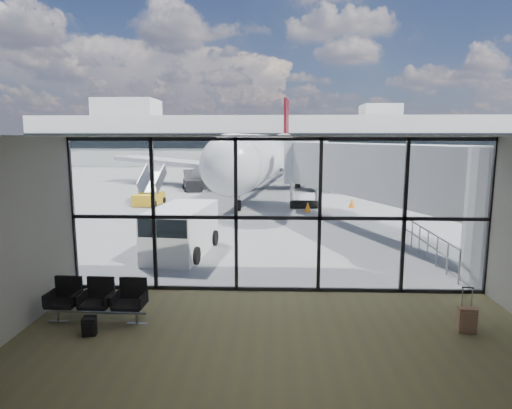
# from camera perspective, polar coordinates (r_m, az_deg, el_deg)

# --- Properties ---
(ground) EXTENTS (220.00, 220.00, 0.00)m
(ground) POSITION_cam_1_polar(r_m,az_deg,el_deg) (52.28, 2.31, 3.97)
(ground) COLOR slate
(ground) RESTS_ON ground
(lounge_shell) EXTENTS (12.02, 8.01, 4.51)m
(lounge_shell) POSITION_cam_1_polar(r_m,az_deg,el_deg) (7.52, 3.41, -5.17)
(lounge_shell) COLOR #696542
(lounge_shell) RESTS_ON ground
(glass_curtain_wall) EXTENTS (12.10, 0.12, 4.50)m
(glass_curtain_wall) POSITION_cam_1_polar(r_m,az_deg,el_deg) (12.30, 2.90, -1.56)
(glass_curtain_wall) COLOR white
(glass_curtain_wall) RESTS_ON ground
(jet_bridge) EXTENTS (8.00, 16.50, 4.33)m
(jet_bridge) POSITION_cam_1_polar(r_m,az_deg,el_deg) (19.90, 16.92, 3.56)
(jet_bridge) COLOR #A8AAAD
(jet_bridge) RESTS_ON ground
(apron_railing) EXTENTS (0.06, 5.46, 1.11)m
(apron_railing) POSITION_cam_1_polar(r_m,az_deg,el_deg) (17.05, 21.94, -4.50)
(apron_railing) COLOR gray
(apron_railing) RESTS_ON ground
(far_terminal) EXTENTS (80.00, 12.20, 11.00)m
(far_terminal) POSITION_cam_1_polar(r_m,az_deg,el_deg) (74.07, 1.82, 8.68)
(far_terminal) COLOR silver
(far_terminal) RESTS_ON ground
(tree_0) EXTENTS (4.95, 4.95, 7.12)m
(tree_0) POSITION_cam_1_polar(r_m,az_deg,el_deg) (95.29, -26.22, 8.08)
(tree_0) COLOR #382619
(tree_0) RESTS_ON ground
(tree_1) EXTENTS (5.61, 5.61, 8.07)m
(tree_1) POSITION_cam_1_polar(r_m,az_deg,el_deg) (92.63, -22.94, 8.68)
(tree_1) COLOR #382619
(tree_1) RESTS_ON ground
(tree_2) EXTENTS (6.27, 6.27, 9.03)m
(tree_2) POSITION_cam_1_polar(r_m,az_deg,el_deg) (90.28, -19.47, 9.28)
(tree_2) COLOR #382619
(tree_2) RESTS_ON ground
(tree_3) EXTENTS (4.95, 4.95, 7.12)m
(tree_3) POSITION_cam_1_polar(r_m,az_deg,el_deg) (88.27, -15.76, 8.66)
(tree_3) COLOR #382619
(tree_3) RESTS_ON ground
(tree_4) EXTENTS (5.61, 5.61, 8.07)m
(tree_4) POSITION_cam_1_polar(r_m,az_deg,el_deg) (86.64, -11.94, 9.21)
(tree_4) COLOR #382619
(tree_4) RESTS_ON ground
(tree_5) EXTENTS (6.27, 6.27, 9.03)m
(tree_5) POSITION_cam_1_polar(r_m,az_deg,el_deg) (85.40, -7.99, 9.74)
(tree_5) COLOR #382619
(tree_5) RESTS_ON ground
(seating_row) EXTENTS (2.42, 0.72, 1.07)m
(seating_row) POSITION_cam_1_polar(r_m,az_deg,el_deg) (11.41, -20.25, -11.57)
(seating_row) COLOR gray
(seating_row) RESTS_ON ground
(backpack) EXTENTS (0.33, 0.31, 0.46)m
(backpack) POSITION_cam_1_polar(r_m,az_deg,el_deg) (10.81, -21.35, -14.92)
(backpack) COLOR black
(backpack) RESTS_ON ground
(suitcase) EXTENTS (0.42, 0.33, 1.06)m
(suitcase) POSITION_cam_1_polar(r_m,az_deg,el_deg) (11.32, 26.33, -13.60)
(suitcase) COLOR #85614A
(suitcase) RESTS_ON ground
(airliner) EXTENTS (31.26, 36.38, 9.39)m
(airliner) POSITION_cam_1_polar(r_m,az_deg,el_deg) (39.94, 1.80, 6.57)
(airliner) COLOR silver
(airliner) RESTS_ON ground
(service_van) EXTENTS (2.44, 4.42, 1.85)m
(service_van) POSITION_cam_1_polar(r_m,az_deg,el_deg) (16.78, -9.94, -3.38)
(service_van) COLOR silver
(service_van) RESTS_ON ground
(belt_loader) EXTENTS (2.20, 3.83, 1.67)m
(belt_loader) POSITION_cam_1_polar(r_m,az_deg,el_deg) (36.99, -8.53, 2.72)
(belt_loader) COLOR black
(belt_loader) RESTS_ON ground
(mobile_stairs) EXTENTS (1.82, 3.13, 2.12)m
(mobile_stairs) POSITION_cam_1_polar(r_m,az_deg,el_deg) (29.82, -14.04, 0.97)
(mobile_stairs) COLOR gold
(mobile_stairs) RESTS_ON ground
(traffic_cone_a) EXTENTS (0.41, 0.41, 0.59)m
(traffic_cone_a) POSITION_cam_1_polar(r_m,az_deg,el_deg) (26.38, 6.91, -0.33)
(traffic_cone_a) COLOR orange
(traffic_cone_a) RESTS_ON ground
(traffic_cone_c) EXTENTS (0.43, 0.43, 0.61)m
(traffic_cone_c) POSITION_cam_1_polar(r_m,az_deg,el_deg) (28.27, 12.64, 0.15)
(traffic_cone_c) COLOR orange
(traffic_cone_c) RESTS_ON ground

